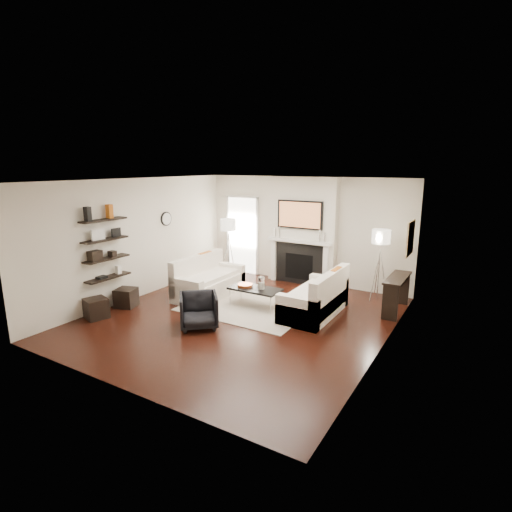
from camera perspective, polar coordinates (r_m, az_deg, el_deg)
The scene contains 71 objects.
room_envelope at distance 7.67m, azimuth -2.30°, elevation 0.60°, with size 6.00×6.00×6.00m.
chimney_breast at distance 10.15m, azimuth 6.61°, elevation 3.57°, with size 1.80×0.25×2.70m, color silver.
fireplace_surround at distance 10.20m, azimuth 6.17°, elevation -1.14°, with size 1.30×0.02×1.04m, color black.
firebox at distance 10.21m, azimuth 6.15°, elevation -1.53°, with size 0.75×0.02×0.65m, color black.
mantel_pilaster_l at distance 10.48m, azimuth 2.53°, elevation -0.53°, with size 0.12×0.08×1.10m, color white.
mantel_pilaster_r at distance 9.90m, azimuth 9.89°, elevation -1.52°, with size 0.12×0.08×1.10m, color white.
mantel_shelf at distance 10.03m, azimuth 6.14°, elevation 2.12°, with size 1.70×0.18×0.07m, color white.
tv_body at distance 9.95m, azimuth 6.29°, elevation 5.88°, with size 1.20×0.06×0.70m, color black.
tv_screen at distance 9.92m, azimuth 6.21°, elevation 5.87°, with size 1.10×0.01×0.62m, color #BF723F.
candlestick_l_tall at distance 10.24m, azimuth 3.39°, elevation 3.45°, with size 0.04×0.04×0.30m, color silver.
candlestick_l_short at distance 10.31m, azimuth 2.74°, elevation 3.35°, with size 0.04×0.04×0.24m, color silver.
candlestick_r_tall at distance 9.79m, azimuth 9.11°, elevation 2.87°, with size 0.04×0.04×0.30m, color silver.
candlestick_r_short at distance 9.75m, azimuth 9.81°, elevation 2.63°, with size 0.04×0.04×0.24m, color silver.
hallway_panel at distance 11.17m, azimuth -1.90°, elevation 2.93°, with size 0.90×0.02×2.10m, color white.
door_trim_l at distance 11.41m, azimuth -3.98°, elevation 3.12°, with size 0.06×0.06×2.16m, color white.
door_trim_r at distance 10.90m, azimuth 0.17°, elevation 2.69°, with size 0.06×0.06×2.16m, color white.
door_trim_top at distance 11.01m, azimuth -1.99°, elevation 8.46°, with size 1.02×0.06×0.06m, color white.
rug at distance 8.65m, azimuth -1.11°, elevation -7.24°, with size 2.60×2.00×0.01m, color #B9AA97.
loveseat_left_base at distance 9.37m, azimuth -6.67°, elevation -4.39°, with size 0.85×1.80×0.42m, color white.
loveseat_left_back at distance 9.49m, azimuth -8.33°, elevation -2.25°, with size 0.18×1.80×0.80m, color white.
loveseat_left_arm_n at distance 8.75m, azimuth -9.92°, elevation -5.15°, with size 0.85×0.18×0.60m, color white.
loveseat_left_arm_s at distance 9.97m, azimuth -3.86°, elevation -2.73°, with size 0.85×0.18×0.60m, color white.
loveseat_left_cushion at distance 9.27m, azimuth -6.47°, elevation -2.91°, with size 0.63×1.44×0.10m, color white.
pillow_left_orange at distance 9.66m, azimuth -7.25°, elevation -0.68°, with size 0.10×0.42×0.42m, color #BC5F17.
pillow_left_charcoal at distance 9.21m, azimuth -9.55°, elevation -1.49°, with size 0.10×0.40×0.40m, color black.
loveseat_right_base at distance 8.27m, azimuth 8.28°, elevation -6.83°, with size 0.85×1.80×0.42m, color white.
loveseat_right_back at distance 8.06m, azimuth 10.56°, elevation -5.08°, with size 0.18×1.80×0.80m, color white.
loveseat_right_arm_n at distance 7.54m, azimuth 5.90°, elevation -8.01°, with size 0.85×0.18×0.60m, color white.
loveseat_right_arm_s at distance 8.96m, azimuth 10.31°, elevation -4.74°, with size 0.85×0.18×0.60m, color white.
loveseat_right_cushion at distance 8.20m, azimuth 8.02°, elevation -5.06°, with size 0.63×1.44×0.10m, color white.
pillow_right_orange at distance 8.27m, azimuth 11.35°, elevation -3.17°, with size 0.10×0.42×0.42m, color #BC5F17.
pillow_right_charcoal at distance 7.73m, azimuth 9.84°, elevation -4.32°, with size 0.10×0.40×0.40m, color black.
coffee_table at distance 8.52m, azimuth -0.14°, elevation -4.74°, with size 1.10×0.55×0.04m, color black.
coffee_leg_nw at distance 8.67m, azimuth -3.74°, elevation -5.92°, with size 0.02×0.02×0.38m, color silver.
coffee_leg_ne at distance 8.17m, azimuth 2.09°, elevation -7.09°, with size 0.02×0.02×0.38m, color silver.
coffee_leg_sw at distance 9.01m, azimuth -2.15°, elevation -5.15°, with size 0.02×0.02×0.38m, color silver.
coffee_leg_se at distance 8.54m, azimuth 3.52°, elevation -6.21°, with size 0.02×0.02×0.38m, color silver.
hurricane_glass at distance 8.40m, azimuth 0.74°, elevation -3.86°, with size 0.15×0.15×0.26m, color white.
hurricane_candle at distance 8.42m, azimuth 0.74°, elevation -4.28°, with size 0.10×0.10×0.16m, color white.
copper_bowl at distance 8.63m, azimuth -1.56°, elevation -4.20°, with size 0.33×0.33×0.05m, color #BE4E1F.
armchair at distance 7.59m, azimuth -8.19°, elevation -7.50°, with size 0.69×0.64×0.71m, color black.
lamp_left_post at distance 10.68m, azimuth -3.91°, elevation -0.01°, with size 0.02×0.02×1.20m, color silver.
lamp_left_shade at distance 10.53m, azimuth -3.98°, elevation 4.50°, with size 0.40×0.40×0.30m, color white.
lamp_left_leg_a at distance 10.62m, azimuth -3.42°, elevation -0.08°, with size 0.02×0.02×1.25m, color silver.
lamp_left_leg_b at distance 10.79m, azimuth -3.86°, elevation 0.12°, with size 0.02×0.02×1.25m, color silver.
lamp_left_leg_c at distance 10.64m, azimuth -4.44°, elevation -0.08°, with size 0.02×0.02×1.25m, color silver.
lamp_right_post at distance 9.33m, azimuth 17.10°, elevation -2.48°, with size 0.02×0.02×1.20m, color silver.
lamp_right_shade at distance 9.15m, azimuth 17.45°, elevation 2.66°, with size 0.40×0.40×0.30m, color white.
lamp_right_leg_a at distance 9.31m, azimuth 17.76°, elevation -2.56°, with size 0.02×0.02×1.25m, color silver.
lamp_right_leg_b at distance 9.43m, azimuth 16.92°, elevation -2.30°, with size 0.02×0.02×1.25m, color silver.
lamp_right_leg_c at distance 9.25m, azimuth 16.63°, elevation -2.57°, with size 0.02×0.02×1.25m, color silver.
console_top at distance 8.65m, azimuth 19.57°, elevation -2.96°, with size 0.35×1.20×0.04m, color black.
console_leg_n at distance 8.24m, azimuth 18.60°, elevation -6.39°, with size 0.30×0.04×0.71m, color black.
console_leg_s at distance 9.27m, azimuth 20.09°, elevation -4.37°, with size 0.30×0.04×0.71m, color black.
wall_art at distance 8.55m, azimuth 21.18°, elevation 2.38°, with size 0.03×0.70×0.70m, color tan.
shelf_bottom at distance 8.84m, azimuth -20.35°, elevation -2.89°, with size 0.25×1.00×0.04m, color black.
shelf_lower at distance 8.74m, azimuth -20.55°, elevation -0.37°, with size 0.25×1.00×0.04m, color black.
shelf_upper at distance 8.67m, azimuth -20.76°, elevation 2.21°, with size 0.25×1.00×0.04m, color black.
shelf_top at distance 8.61m, azimuth -20.97°, elevation 4.83°, with size 0.25×1.00×0.04m, color black.
decor_magfile_a at distance 8.38m, azimuth -22.92°, elevation 5.55°, with size 0.12×0.10×0.28m, color black.
decor_magfile_b at distance 8.69m, azimuth -20.21°, elevation 6.00°, with size 0.12×0.10×0.28m, color #BC5F17.
decor_frame_a at distance 8.55m, azimuth -21.65°, elevation 2.87°, with size 0.04×0.30×0.22m, color white.
decor_frame_b at distance 8.83m, azimuth -19.36°, elevation 3.21°, with size 0.04×0.22×0.18m, color black.
decor_wine_rack at distance 8.56m, azimuth -22.02°, elevation 0.05°, with size 0.18×0.25×0.20m, color black.
decor_box_small at distance 8.82m, azimuth -19.84°, elevation 0.32°, with size 0.15×0.12×0.12m, color black.
decor_books at distance 8.73m, azimuth -21.19°, elevation -2.86°, with size 0.14×0.20×0.05m, color black.
decor_box_tall at distance 8.98m, azimuth -19.08°, elevation -1.85°, with size 0.10×0.10×0.18m, color white.
clock_rim at distance 9.98m, azimuth -12.73°, elevation 5.21°, with size 0.34×0.34×0.04m, color black.
clock_face at distance 9.97m, azimuth -12.62°, elevation 5.20°, with size 0.29×0.29×0.01m, color white.
ottoman_near at distance 9.05m, azimuth -18.06°, elevation -5.67°, with size 0.40×0.40×0.40m, color black.
ottoman_far at distance 8.60m, azimuth -21.86°, elevation -6.94°, with size 0.40×0.40×0.40m, color black.
Camera 1 is at (4.10, -6.27, 2.98)m, focal length 28.00 mm.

